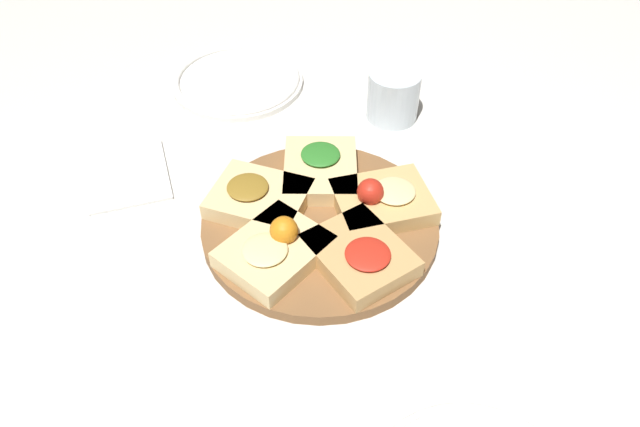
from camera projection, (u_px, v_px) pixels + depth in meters
name	position (u px, v px, depth m)	size (l,w,h in m)	color
ground_plane	(320.00, 228.00, 0.85)	(3.00, 3.00, 0.00)	silver
serving_board	(320.00, 224.00, 0.84)	(0.32, 0.32, 0.02)	brown
focaccia_slice_0	(258.00, 197.00, 0.85)	(0.16, 0.16, 0.03)	#E5C689
focaccia_slice_1	(275.00, 249.00, 0.78)	(0.15, 0.16, 0.05)	#E5C689
focaccia_slice_2	(360.00, 255.00, 0.77)	(0.14, 0.13, 0.03)	tan
focaccia_slice_3	(382.00, 200.00, 0.84)	(0.12, 0.14, 0.05)	tan
focaccia_slice_4	(320.00, 169.00, 0.89)	(0.16, 0.14, 0.03)	#E5C689
plate_left	(239.00, 80.00, 1.09)	(0.23, 0.23, 0.02)	white
water_glass	(393.00, 95.00, 1.00)	(0.08, 0.08, 0.08)	silver
napkin_stack	(127.00, 175.00, 0.92)	(0.14, 0.12, 0.01)	white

